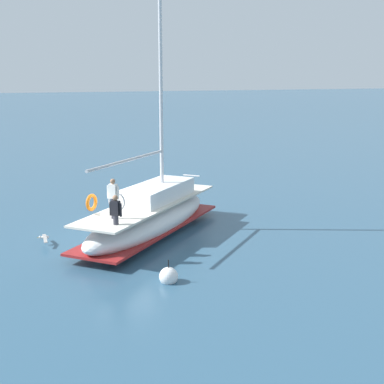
# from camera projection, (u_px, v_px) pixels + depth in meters

# --- Properties ---
(ground_plane) EXTENTS (400.00, 400.00, 0.00)m
(ground_plane) POSITION_uv_depth(u_px,v_px,m) (123.00, 244.00, 22.91)
(ground_plane) COLOR #2D516B
(main_sailboat) EXTENTS (8.34, 8.62, 12.87)m
(main_sailboat) POSITION_uv_depth(u_px,v_px,m) (151.00, 215.00, 23.98)
(main_sailboat) COLOR silver
(main_sailboat) RESTS_ON ground
(seagull) EXTENTS (1.23, 0.47, 0.18)m
(seagull) POSITION_uv_depth(u_px,v_px,m) (44.00, 237.00, 22.73)
(seagull) COLOR silver
(seagull) RESTS_ON ground
(mooring_buoy) EXTENTS (0.65, 0.65, 0.93)m
(mooring_buoy) POSITION_uv_depth(u_px,v_px,m) (169.00, 276.00, 18.68)
(mooring_buoy) COLOR silver
(mooring_buoy) RESTS_ON ground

